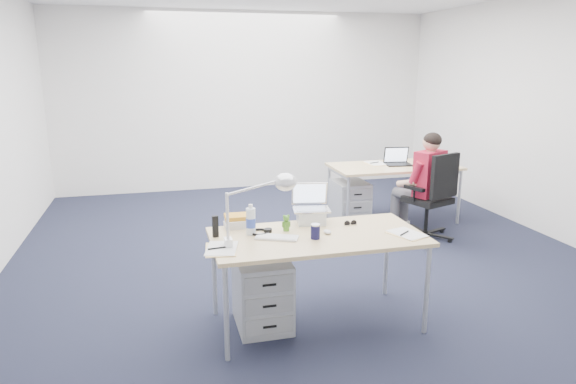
{
  "coord_description": "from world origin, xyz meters",
  "views": [
    {
      "loc": [
        -1.44,
        -4.74,
        1.98
      ],
      "look_at": [
        -0.31,
        -0.34,
        0.85
      ],
      "focal_mm": 32.0,
      "sensor_mm": 36.0,
      "label": 1
    }
  ],
  "objects_px": {
    "cordless_phone": "(215,226)",
    "sunglasses": "(350,223)",
    "desk_near": "(317,241)",
    "computer_mouse": "(327,232)",
    "bear_figurine": "(286,223)",
    "far_cup": "(418,159)",
    "book_stack": "(238,221)",
    "drawer_pedestal_far": "(350,203)",
    "can_koozie": "(315,231)",
    "seated_person": "(419,184)",
    "drawer_pedestal_near": "(262,292)",
    "water_bottle": "(251,219)",
    "desk_lamp": "(250,209)",
    "desk_far": "(394,169)",
    "dark_laptop": "(399,156)",
    "office_chair": "(429,214)",
    "silver_laptop": "(311,205)",
    "wireless_keyboard": "(277,237)",
    "headphones": "(260,231)"
  },
  "relations": [
    {
      "from": "bear_figurine",
      "to": "book_stack",
      "type": "bearing_deg",
      "value": 161.41
    },
    {
      "from": "silver_laptop",
      "to": "sunglasses",
      "type": "distance_m",
      "value": 0.35
    },
    {
      "from": "book_stack",
      "to": "far_cup",
      "type": "distance_m",
      "value": 3.37
    },
    {
      "from": "silver_laptop",
      "to": "drawer_pedestal_far",
      "type": "bearing_deg",
      "value": 70.75
    },
    {
      "from": "drawer_pedestal_far",
      "to": "water_bottle",
      "type": "distance_m",
      "value": 2.85
    },
    {
      "from": "desk_far",
      "to": "dark_laptop",
      "type": "distance_m",
      "value": 0.17
    },
    {
      "from": "office_chair",
      "to": "far_cup",
      "type": "height_order",
      "value": "office_chair"
    },
    {
      "from": "desk_near",
      "to": "dark_laptop",
      "type": "xyz_separation_m",
      "value": [
        1.84,
        2.38,
        0.16
      ]
    },
    {
      "from": "drawer_pedestal_far",
      "to": "dark_laptop",
      "type": "xyz_separation_m",
      "value": [
        0.65,
        0.01,
        0.57
      ]
    },
    {
      "from": "drawer_pedestal_near",
      "to": "computer_mouse",
      "type": "distance_m",
      "value": 0.69
    },
    {
      "from": "drawer_pedestal_near",
      "to": "sunglasses",
      "type": "height_order",
      "value": "sunglasses"
    },
    {
      "from": "cordless_phone",
      "to": "drawer_pedestal_far",
      "type": "bearing_deg",
      "value": 40.43
    },
    {
      "from": "desk_near",
      "to": "can_koozie",
      "type": "distance_m",
      "value": 0.13
    },
    {
      "from": "computer_mouse",
      "to": "water_bottle",
      "type": "height_order",
      "value": "water_bottle"
    },
    {
      "from": "water_bottle",
      "to": "desk_lamp",
      "type": "xyz_separation_m",
      "value": [
        -0.05,
        -0.23,
        0.15
      ]
    },
    {
      "from": "seated_person",
      "to": "drawer_pedestal_near",
      "type": "relative_size",
      "value": 2.23
    },
    {
      "from": "can_koozie",
      "to": "water_bottle",
      "type": "relative_size",
      "value": 0.48
    },
    {
      "from": "desk_far",
      "to": "far_cup",
      "type": "bearing_deg",
      "value": 2.9
    },
    {
      "from": "drawer_pedestal_far",
      "to": "wireless_keyboard",
      "type": "relative_size",
      "value": 1.75
    },
    {
      "from": "silver_laptop",
      "to": "desk_lamp",
      "type": "distance_m",
      "value": 0.7
    },
    {
      "from": "bear_figurine",
      "to": "desk_lamp",
      "type": "xyz_separation_m",
      "value": [
        -0.33,
        -0.25,
        0.2
      ]
    },
    {
      "from": "can_koozie",
      "to": "far_cup",
      "type": "distance_m",
      "value": 3.29
    },
    {
      "from": "seated_person",
      "to": "silver_laptop",
      "type": "distance_m",
      "value": 2.33
    },
    {
      "from": "silver_laptop",
      "to": "desk_lamp",
      "type": "height_order",
      "value": "desk_lamp"
    },
    {
      "from": "desk_far",
      "to": "sunglasses",
      "type": "height_order",
      "value": "sunglasses"
    },
    {
      "from": "desk_far",
      "to": "office_chair",
      "type": "xyz_separation_m",
      "value": [
        0.1,
        -0.75,
        -0.39
      ]
    },
    {
      "from": "seated_person",
      "to": "drawer_pedestal_far",
      "type": "xyz_separation_m",
      "value": [
        -0.63,
        0.59,
        -0.34
      ]
    },
    {
      "from": "seated_person",
      "to": "drawer_pedestal_near",
      "type": "bearing_deg",
      "value": -169.24
    },
    {
      "from": "bear_figurine",
      "to": "book_stack",
      "type": "xyz_separation_m",
      "value": [
        -0.34,
        0.19,
        -0.02
      ]
    },
    {
      "from": "drawer_pedestal_far",
      "to": "can_koozie",
      "type": "bearing_deg",
      "value": -116.75
    },
    {
      "from": "cordless_phone",
      "to": "sunglasses",
      "type": "height_order",
      "value": "cordless_phone"
    },
    {
      "from": "desk_near",
      "to": "computer_mouse",
      "type": "bearing_deg",
      "value": 6.97
    },
    {
      "from": "desk_near",
      "to": "computer_mouse",
      "type": "relative_size",
      "value": 19.12
    },
    {
      "from": "bear_figurine",
      "to": "far_cup",
      "type": "height_order",
      "value": "bear_figurine"
    },
    {
      "from": "desk_lamp",
      "to": "drawer_pedestal_far",
      "type": "bearing_deg",
      "value": 75.89
    },
    {
      "from": "far_cup",
      "to": "sunglasses",
      "type": "bearing_deg",
      "value": -129.04
    },
    {
      "from": "desk_near",
      "to": "computer_mouse",
      "type": "xyz_separation_m",
      "value": [
        0.08,
        0.01,
        0.06
      ]
    },
    {
      "from": "desk_far",
      "to": "bear_figurine",
      "type": "distance_m",
      "value": 2.98
    },
    {
      "from": "office_chair",
      "to": "water_bottle",
      "type": "relative_size",
      "value": 4.34
    },
    {
      "from": "desk_lamp",
      "to": "far_cup",
      "type": "distance_m",
      "value": 3.65
    },
    {
      "from": "cordless_phone",
      "to": "dark_laptop",
      "type": "relative_size",
      "value": 0.51
    },
    {
      "from": "computer_mouse",
      "to": "book_stack",
      "type": "xyz_separation_m",
      "value": [
        -0.63,
        0.34,
        0.03
      ]
    },
    {
      "from": "desk_near",
      "to": "sunglasses",
      "type": "relative_size",
      "value": 14.77
    },
    {
      "from": "desk_near",
      "to": "desk_lamp",
      "type": "distance_m",
      "value": 0.62
    },
    {
      "from": "desk_lamp",
      "to": "dark_laptop",
      "type": "relative_size",
      "value": 1.67
    },
    {
      "from": "water_bottle",
      "to": "book_stack",
      "type": "height_order",
      "value": "water_bottle"
    },
    {
      "from": "seated_person",
      "to": "headphones",
      "type": "height_order",
      "value": "seated_person"
    },
    {
      "from": "bear_figurine",
      "to": "desk_lamp",
      "type": "distance_m",
      "value": 0.46
    },
    {
      "from": "desk_near",
      "to": "cordless_phone",
      "type": "bearing_deg",
      "value": 168.92
    },
    {
      "from": "drawer_pedestal_near",
      "to": "book_stack",
      "type": "distance_m",
      "value": 0.59
    }
  ]
}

